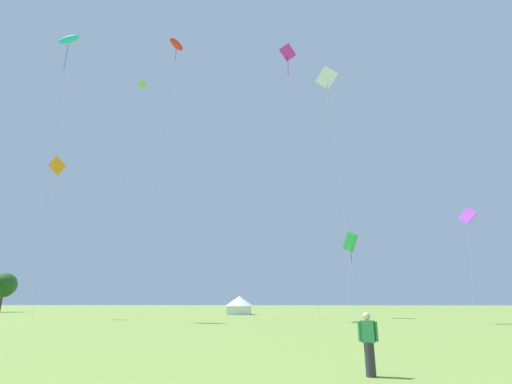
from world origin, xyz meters
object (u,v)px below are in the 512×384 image
kite_green_box (350,242)px  person_spectator (369,344)px  kite_orange_diamond (57,167)px  festival_tent_left (239,304)px  kite_white_diamond (327,81)px  kite_magenta_diamond (288,56)px  tree_distant_right (4,285)px  kite_purple_diamond (467,217)px  kite_cyan_parafoil (69,40)px  kite_red_parafoil (176,45)px  kite_lime_diamond (139,101)px

kite_green_box → person_spectator: size_ratio=6.30×
kite_orange_diamond → festival_tent_left: bearing=35.4°
kite_white_diamond → person_spectator: bearing=-96.3°
kite_white_diamond → kite_magenta_diamond: size_ratio=0.82×
tree_distant_right → kite_magenta_diamond: bearing=-28.9°
kite_white_diamond → festival_tent_left: (-12.56, 24.09, -24.50)m
kite_white_diamond → kite_purple_diamond: size_ratio=2.36×
kite_orange_diamond → kite_cyan_parafoil: kite_cyan_parafoil is taller
kite_red_parafoil → kite_purple_diamond: bearing=-6.3°
kite_green_box → festival_tent_left: size_ratio=2.48×
person_spectator → tree_distant_right: 84.70m
kite_lime_diamond → kite_white_diamond: kite_lime_diamond is taller
kite_red_parafoil → person_spectator: kite_red_parafoil is taller
kite_purple_diamond → tree_distant_right: kite_purple_diamond is taller
kite_orange_diamond → kite_green_box: size_ratio=1.92×
kite_green_box → kite_purple_diamond: kite_purple_diamond is taller
kite_purple_diamond → person_spectator: bearing=-120.7°
kite_red_parafoil → kite_white_diamond: size_ratio=1.35×
kite_orange_diamond → kite_magenta_diamond: (31.45, -3.94, 12.83)m
kite_orange_diamond → kite_white_diamond: (35.68, -7.65, 6.58)m
kite_orange_diamond → kite_green_box: kite_orange_diamond is taller
kite_cyan_parafoil → kite_magenta_diamond: kite_cyan_parafoil is taller
kite_orange_diamond → festival_tent_left: size_ratio=4.77×
kite_green_box → tree_distant_right: 68.60m
kite_cyan_parafoil → kite_red_parafoil: bearing=13.6°
kite_purple_diamond → person_spectator: 35.24m
kite_lime_diamond → tree_distant_right: kite_lime_diamond is taller
kite_lime_diamond → kite_purple_diamond: size_ratio=3.23×
person_spectator → tree_distant_right: bearing=133.5°
person_spectator → kite_cyan_parafoil: bearing=136.4°
kite_lime_diamond → kite_purple_diamond: 51.17m
tree_distant_right → kite_green_box: bearing=-19.0°
kite_red_parafoil → kite_green_box: size_ratio=3.46×
kite_green_box → tree_distant_right: (-64.73, 22.26, -4.50)m
festival_tent_left → person_spectator: bearing=-79.1°
kite_orange_diamond → kite_green_box: (39.27, 5.18, -9.89)m
kite_orange_diamond → tree_distant_right: size_ratio=2.78×
kite_red_parafoil → kite_cyan_parafoil: bearing=-166.4°
kite_red_parafoil → person_spectator: size_ratio=21.84×
kite_red_parafoil → person_spectator: 51.86m
kite_orange_diamond → tree_distant_right: (-25.46, 27.44, -14.39)m
kite_lime_diamond → kite_magenta_diamond: kite_lime_diamond is taller
person_spectator → kite_green_box: bearing=80.6°
kite_magenta_diamond → festival_tent_left: bearing=112.3°
kite_orange_diamond → kite_green_box: bearing=7.5°
tree_distant_right → kite_purple_diamond: bearing=-23.1°
kite_white_diamond → tree_distant_right: kite_white_diamond is taller
kite_red_parafoil → kite_lime_diamond: size_ratio=0.99×
kite_purple_diamond → kite_magenta_diamond: kite_magenta_diamond is taller
kite_red_parafoil → kite_green_box: 36.77m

